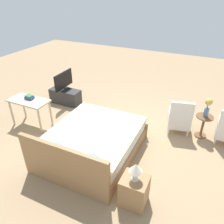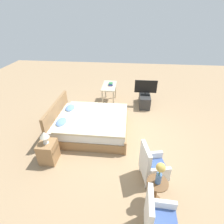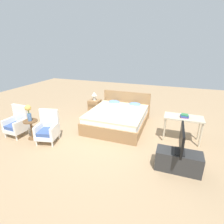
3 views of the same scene
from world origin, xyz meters
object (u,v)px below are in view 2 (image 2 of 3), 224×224
object	(u,v)px
bed	(90,124)
armchair_by_window_right	(152,166)
tv_stand	(144,100)
tv_flatscreen	(146,87)
vanity_desk	(109,88)
side_table	(156,189)
flower_vase	(160,171)
table_lamp	(44,136)
armchair_by_window_left	(158,220)
book_stack	(111,84)
nightstand	(48,152)

from	to	relation	value
bed	armchair_by_window_right	distance (m)	2.30
tv_stand	tv_flatscreen	xyz separation A→B (m)	(0.00, 0.00, 0.52)
armchair_by_window_right	vanity_desk	bearing A→B (deg)	20.55
bed	side_table	size ratio (longest dim) A/B	3.80
tv_stand	tv_flatscreen	size ratio (longest dim) A/B	1.15
flower_vase	tv_stand	xyz separation A→B (m)	(4.06, -0.03, -0.64)
bed	table_lamp	size ratio (longest dim) A/B	6.59
tv_flatscreen	table_lamp	bearing A→B (deg)	141.69
armchair_by_window_right	side_table	xyz separation A→B (m)	(-0.56, -0.03, -0.02)
table_lamp	tv_stand	distance (m)	4.13
tv_stand	vanity_desk	distance (m)	1.46
armchair_by_window_left	book_stack	bearing A→B (deg)	15.18
bed	tv_stand	bearing A→B (deg)	-41.94
side_table	bed	bearing A→B (deg)	39.45
flower_vase	tv_stand	distance (m)	4.11
armchair_by_window_left	tv_stand	bearing A→B (deg)	-0.75
book_stack	tv_flatscreen	bearing A→B (deg)	-93.43
armchair_by_window_right	tv_flatscreen	size ratio (longest dim) A/B	1.10
armchair_by_window_right	tv_flatscreen	bearing A→B (deg)	-0.97
tv_flatscreen	bed	bearing A→B (deg)	138.10
bed	vanity_desk	size ratio (longest dim) A/B	2.09
armchair_by_window_left	armchair_by_window_right	distance (m)	1.13
armchair_by_window_left	table_lamp	world-z (taller)	armchair_by_window_left
armchair_by_window_right	vanity_desk	distance (m)	3.82
armchair_by_window_left	tv_flatscreen	world-z (taller)	tv_flatscreen
tv_stand	book_stack	distance (m)	1.46
side_table	table_lamp	distance (m)	2.68
side_table	book_stack	distance (m)	4.37
side_table	table_lamp	xyz separation A→B (m)	(0.85, 2.51, 0.42)
tv_stand	vanity_desk	world-z (taller)	vanity_desk
nightstand	book_stack	bearing A→B (deg)	-19.99
table_lamp	side_table	bearing A→B (deg)	-108.66
armchair_by_window_right	table_lamp	xyz separation A→B (m)	(0.29, 2.48, 0.40)
bed	book_stack	bearing A→B (deg)	-11.57
nightstand	tv_flatscreen	bearing A→B (deg)	-38.30
bed	armchair_by_window_left	bearing A→B (deg)	-147.62
armchair_by_window_right	tv_flatscreen	distance (m)	3.52
tv_stand	armchair_by_window_right	bearing A→B (deg)	179.03
bed	tv_stand	xyz separation A→B (m)	(1.96, -1.76, -0.07)
side_table	tv_stand	world-z (taller)	side_table
nightstand	armchair_by_window_left	bearing A→B (deg)	-119.82
side_table	tv_flatscreen	xyz separation A→B (m)	(4.06, -0.03, 0.39)
flower_vase	nightstand	bearing A→B (deg)	71.33
tv_stand	book_stack	bearing A→B (deg)	86.47
table_lamp	armchair_by_window_left	bearing A→B (deg)	-119.81
armchair_by_window_left	book_stack	distance (m)	4.90
flower_vase	tv_flatscreen	bearing A→B (deg)	-0.36
side_table	book_stack	world-z (taller)	book_stack
tv_stand	vanity_desk	size ratio (longest dim) A/B	0.92
armchair_by_window_right	book_stack	bearing A→B (deg)	19.67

